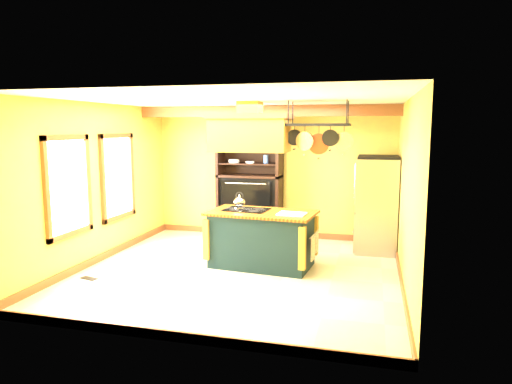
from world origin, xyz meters
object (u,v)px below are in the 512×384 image
at_px(kitchen_island, 262,238).
at_px(range_hood, 250,131).
at_px(refrigerator, 376,206).
at_px(pot_rack, 319,132).
at_px(hutch, 250,195).

bearing_deg(kitchen_island, range_hood, -174.20).
bearing_deg(refrigerator, kitchen_island, -141.71).
bearing_deg(pot_rack, refrigerator, 57.28).
height_order(kitchen_island, pot_rack, pot_rack).
bearing_deg(hutch, kitchen_island, -69.46).
bearing_deg(refrigerator, pot_rack, -122.72).
distance_m(kitchen_island, range_hood, 1.77).
distance_m(pot_rack, hutch, 2.79).
bearing_deg(refrigerator, hutch, 170.53).
bearing_deg(range_hood, pot_rack, 0.58).
xyz_separation_m(pot_rack, hutch, (-1.60, 1.85, -1.33)).
height_order(range_hood, refrigerator, range_hood).
relative_size(kitchen_island, pot_rack, 1.73).
xyz_separation_m(range_hood, pot_rack, (1.10, 0.01, -0.01)).
relative_size(range_hood, refrigerator, 0.76).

